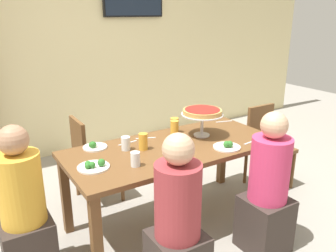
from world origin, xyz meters
The scene contains 22 objects.
ground_plane centered at (0.00, 0.00, 0.00)m, with size 12.00×12.00×0.00m, color gray.
rear_partition centered at (0.00, 2.20, 1.40)m, with size 8.00×0.12×2.80m, color beige.
dining_table centered at (0.00, 0.00, 0.65)m, with size 1.84×0.84×0.74m.
diner_near_right centered at (0.41, -0.70, 0.49)m, with size 0.34×0.34×1.15m.
diner_near_left centered at (-0.44, -0.71, 0.49)m, with size 0.34×0.34×1.15m.
diner_head_west centered at (-1.24, -0.02, 0.49)m, with size 0.34×0.34×1.15m.
chair_head_east centered at (1.25, 0.10, 0.49)m, with size 0.40×0.40×0.87m.
chair_far_left centered at (-0.48, 0.76, 0.49)m, with size 0.40×0.40×0.87m.
deep_dish_pizza_stand centered at (0.35, 0.08, 0.95)m, with size 0.38×0.38×0.25m.
salad_plate_near_diner centered at (-0.74, -0.06, 0.76)m, with size 0.24×0.24×0.07m.
salad_plate_far_diner centered at (0.35, -0.28, 0.76)m, with size 0.23×0.23×0.07m.
salad_plate_spare centered at (-0.60, 0.31, 0.76)m, with size 0.20×0.20×0.07m.
beer_glass_amber_tall centered at (0.12, 0.18, 0.82)m, with size 0.07×0.07×0.16m, color gold.
beer_glass_amber_short centered at (-0.26, 0.07, 0.81)m, with size 0.07×0.07×0.14m, color gold.
beer_glass_amber_spare centered at (0.19, 0.28, 0.81)m, with size 0.08×0.08×0.14m, color gold.
water_glass_clear_near centered at (-0.39, 0.14, 0.80)m, with size 0.07×0.07×0.11m, color white.
water_glass_clear_far centered at (-0.46, -0.19, 0.79)m, with size 0.07×0.07×0.11m, color white.
cutlery_fork_near centered at (0.81, 0.29, 0.74)m, with size 0.18×0.02×0.01m, color silver.
cutlery_knife_near centered at (0.62, -0.29, 0.74)m, with size 0.18×0.02×0.01m, color silver.
cutlery_fork_far centered at (-0.31, 0.27, 0.74)m, with size 0.18×0.02×0.01m, color silver.
cutlery_knife_far centered at (0.81, -0.25, 0.74)m, with size 0.18×0.02×0.01m, color silver.
cutlery_spare_fork centered at (-0.12, 0.29, 0.74)m, with size 0.18×0.02×0.01m, color silver.
Camera 1 is at (-1.50, -2.30, 1.83)m, focal length 37.04 mm.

